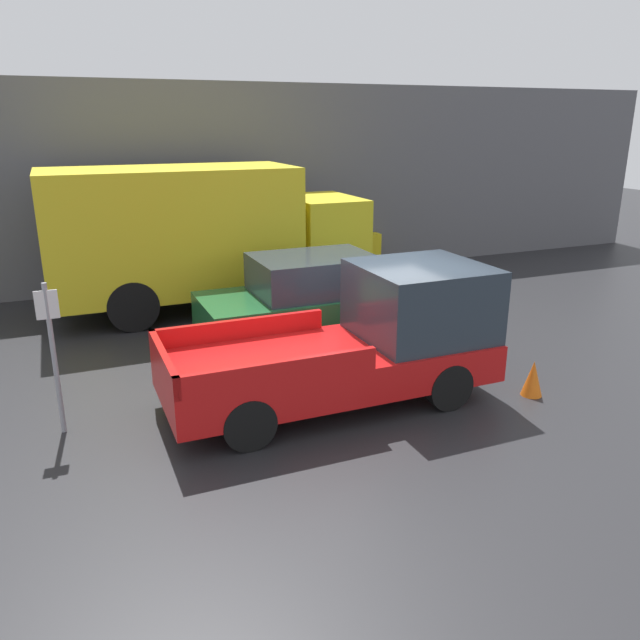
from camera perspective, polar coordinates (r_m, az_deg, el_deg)
The scene contains 8 objects.
ground_plane at distance 10.74m, azimuth 5.70°, elevation -5.82°, with size 60.00×60.00×0.00m, color #232326.
building_wall at distance 17.46m, azimuth -7.02°, elevation 12.23°, with size 28.00×0.15×5.25m.
pickup_truck at distance 9.90m, azimuth 4.03°, elevation -1.84°, with size 5.17×2.09×2.09m.
car at distance 12.51m, azimuth -0.95°, elevation 1.96°, with size 4.29×2.01×1.74m.
delivery_truck at distance 14.81m, azimuth -10.93°, elevation 7.82°, with size 7.27×2.53×3.29m.
parking_sign at distance 9.38m, azimuth -23.21°, elevation -2.57°, with size 0.30×0.07×2.22m.
newspaper_box at distance 18.87m, azimuth 4.72°, elevation 6.29°, with size 0.45×0.40×1.07m.
traffic_cone at distance 10.73m, azimuth 18.88°, elevation -5.07°, with size 0.34×0.34×0.59m.
Camera 1 is at (-4.78, -8.61, 4.29)m, focal length 35.00 mm.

